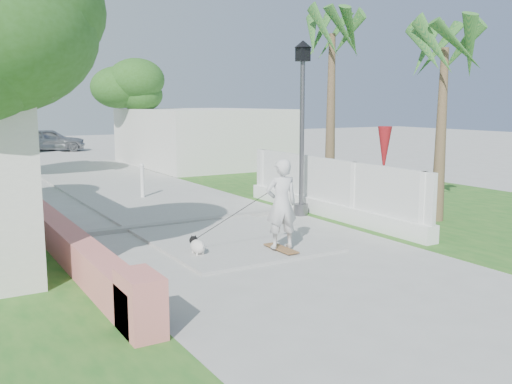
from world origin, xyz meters
TOP-DOWN VIEW (x-y plane):
  - ground at (0.00, 0.00)m, footprint 90.00×90.00m
  - path_strip at (0.00, 20.00)m, footprint 3.20×36.00m
  - curb at (0.00, 6.00)m, footprint 6.50×0.25m
  - grass_right at (7.00, 8.00)m, footprint 8.00×20.00m
  - pink_wall at (-3.30, 3.55)m, footprint 0.45×8.20m
  - lattice_fence at (3.40, 5.00)m, footprint 0.35×7.00m
  - building_right at (6.00, 18.00)m, footprint 6.00×8.00m
  - street_lamp at (2.90, 5.50)m, footprint 0.44×0.44m
  - bollard at (0.20, 10.00)m, footprint 0.14×0.14m
  - patio_umbrella at (4.80, 4.50)m, footprint 0.36×0.36m
  - tree_path_right at (3.22, 19.98)m, footprint 3.00×3.00m
  - palm_far at (4.60, 6.50)m, footprint 1.80×1.80m
  - palm_near at (5.40, 3.20)m, footprint 1.80×1.80m
  - skateboarder at (-0.20, 2.86)m, footprint 1.85×1.27m
  - dog at (-1.12, 3.22)m, footprint 0.26×0.57m
  - parked_car at (1.20, 29.05)m, footprint 4.24×2.31m

SIDE VIEW (x-z plane):
  - ground at x=0.00m, z-range 0.00..0.00m
  - grass_right at x=7.00m, z-range 0.00..0.01m
  - path_strip at x=0.00m, z-range 0.00..0.06m
  - curb at x=0.00m, z-range 0.00..0.10m
  - dog at x=-1.12m, z-range 0.02..0.40m
  - pink_wall at x=-3.30m, z-range -0.09..0.71m
  - lattice_fence at x=3.40m, z-range -0.21..1.29m
  - bollard at x=0.20m, z-range 0.04..1.13m
  - parked_car at x=1.20m, z-range 0.00..1.37m
  - skateboarder at x=-0.20m, z-range -0.10..1.75m
  - building_right at x=6.00m, z-range 0.00..2.60m
  - patio_umbrella at x=4.80m, z-range 0.54..2.84m
  - street_lamp at x=2.90m, z-range 0.21..4.65m
  - tree_path_right at x=3.22m, z-range 1.10..5.89m
  - palm_near at x=5.40m, z-range 1.60..6.30m
  - palm_far at x=4.60m, z-range 1.83..7.13m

